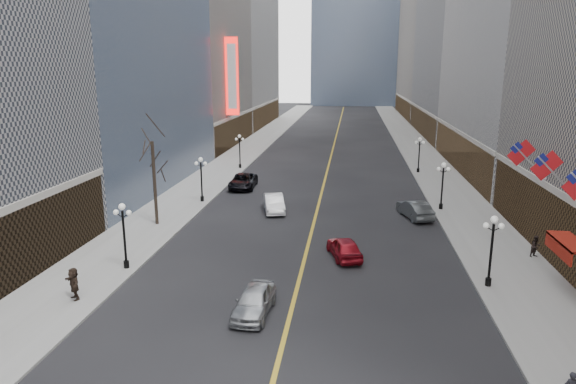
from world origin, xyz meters
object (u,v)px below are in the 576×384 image
(streetlamp_east_3, at_px, (419,151))
(streetlamp_west_1, at_px, (124,229))
(streetlamp_east_2, at_px, (443,181))
(car_nb_mid, at_px, (274,203))
(car_sb_far, at_px, (415,209))
(streetlamp_east_1, at_px, (492,244))
(car_nb_near, at_px, (254,301))
(streetlamp_west_2, at_px, (201,175))
(car_nb_far, at_px, (243,181))
(car_sb_mid, at_px, (344,248))
(streetlamp_west_3, at_px, (240,148))

(streetlamp_east_3, distance_m, streetlamp_west_1, 43.05)
(streetlamp_east_2, bearing_deg, car_nb_mid, -171.48)
(car_sb_far, bearing_deg, streetlamp_east_3, -114.51)
(streetlamp_east_1, distance_m, car_nb_near, 14.91)
(streetlamp_east_3, xyz_separation_m, streetlamp_west_2, (-23.60, -18.00, 0.00))
(streetlamp_west_1, xyz_separation_m, car_nb_far, (2.80, 24.83, -2.09))
(streetlamp_east_3, height_order, streetlamp_west_1, same)
(streetlamp_west_2, xyz_separation_m, car_nb_near, (9.80, -23.22, -2.12))
(streetlamp_east_3, distance_m, car_nb_near, 43.52)
(streetlamp_west_2, bearing_deg, car_sb_mid, -43.48)
(streetlamp_east_3, relative_size, car_sb_mid, 1.00)
(streetlamp_west_1, distance_m, car_nb_mid, 17.56)
(streetlamp_east_2, relative_size, car_sb_far, 0.91)
(car_nb_mid, height_order, car_sb_far, car_sb_far)
(car_sb_mid, relative_size, car_sb_far, 0.91)
(streetlamp_west_1, xyz_separation_m, streetlamp_west_3, (0.00, 36.00, 0.00))
(car_nb_far, relative_size, car_sb_far, 1.18)
(streetlamp_east_1, relative_size, car_nb_mid, 0.92)
(streetlamp_east_3, relative_size, car_sb_far, 0.91)
(car_nb_mid, bearing_deg, streetlamp_east_1, -58.22)
(streetlamp_west_2, xyz_separation_m, car_sb_mid, (14.60, -13.85, -2.13))
(streetlamp_east_1, distance_m, car_nb_mid, 22.35)
(streetlamp_west_3, bearing_deg, car_nb_far, -75.92)
(streetlamp_east_3, height_order, streetlamp_west_2, same)
(streetlamp_east_2, xyz_separation_m, streetlamp_west_3, (-23.60, 18.00, 0.00))
(streetlamp_west_1, xyz_separation_m, streetlamp_west_2, (0.00, 18.00, 0.00))
(car_nb_mid, relative_size, car_sb_far, 0.99)
(streetlamp_east_1, distance_m, streetlamp_west_2, 29.68)
(car_sb_far, bearing_deg, streetlamp_west_1, 19.11)
(streetlamp_west_3, height_order, car_nb_far, streetlamp_west_3)
(streetlamp_west_1, distance_m, car_sb_mid, 15.33)
(streetlamp_east_1, height_order, car_nb_far, streetlamp_east_1)
(streetlamp_east_2, xyz_separation_m, car_nb_far, (-20.80, 6.83, -2.09))
(streetlamp_east_1, distance_m, streetlamp_west_1, 23.60)
(streetlamp_west_2, bearing_deg, streetlamp_west_3, 90.00)
(car_sb_far, bearing_deg, streetlamp_east_2, -150.91)
(car_nb_far, bearing_deg, streetlamp_west_1, -98.85)
(streetlamp_east_3, height_order, car_sb_mid, streetlamp_east_3)
(streetlamp_west_3, bearing_deg, streetlamp_east_2, -37.33)
(car_nb_far, bearing_deg, car_sb_mid, -62.70)
(car_nb_mid, bearing_deg, car_sb_far, -15.92)
(streetlamp_west_2, bearing_deg, car_nb_mid, -17.05)
(car_sb_mid, bearing_deg, streetlamp_east_3, -122.21)
(streetlamp_east_3, xyz_separation_m, car_sb_far, (-2.80, -20.90, -2.08))
(streetlamp_east_1, bearing_deg, streetlamp_west_1, 180.00)
(car_nb_near, relative_size, car_nb_far, 0.78)
(streetlamp_west_3, distance_m, car_nb_mid, 21.90)
(car_nb_near, distance_m, car_sb_far, 23.11)
(streetlamp_east_1, height_order, car_nb_mid, streetlamp_east_1)
(streetlamp_east_3, distance_m, car_nb_far, 23.70)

